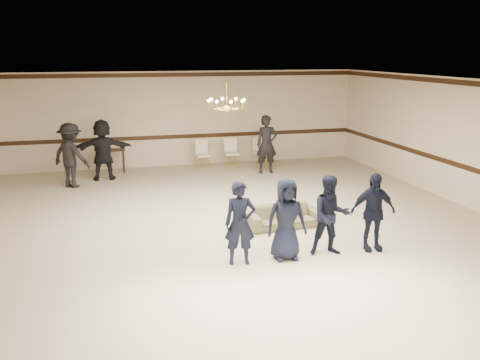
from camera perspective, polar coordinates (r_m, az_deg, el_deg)
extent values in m
cube|color=beige|center=(11.96, -0.24, -5.11)|extent=(12.00, 14.00, 0.01)
cube|color=#34241D|center=(11.34, -0.25, 10.38)|extent=(12.00, 14.00, 0.01)
cube|color=beige|center=(18.32, -5.88, 6.55)|extent=(12.00, 0.01, 3.20)
cube|color=beige|center=(5.38, 19.57, -11.92)|extent=(12.00, 0.01, 3.20)
cube|color=beige|center=(14.28, 23.78, 3.44)|extent=(0.01, 14.00, 3.20)
cube|color=black|center=(18.38, -5.82, 4.69)|extent=(12.00, 0.02, 0.14)
cube|color=black|center=(18.18, -5.98, 11.17)|extent=(12.00, 0.02, 0.14)
imported|color=black|center=(9.76, 0.00, -4.66)|extent=(0.62, 0.46, 1.56)
imported|color=black|center=(10.02, 4.99, -4.22)|extent=(0.78, 0.52, 1.56)
imported|color=black|center=(10.35, 9.68, -3.78)|extent=(0.85, 0.71, 1.56)
imported|color=black|center=(10.75, 14.06, -3.34)|extent=(0.95, 0.47, 1.56)
imported|color=#6A6746|center=(11.98, 4.77, -3.90)|extent=(1.70, 0.75, 0.49)
imported|color=black|center=(16.02, -17.68, 2.53)|extent=(1.38, 1.30, 1.87)
imported|color=black|center=(16.69, -14.50, 3.17)|extent=(1.76, 0.65, 1.87)
imported|color=black|center=(17.10, 2.88, 3.84)|extent=(0.71, 0.49, 1.87)
cube|color=black|center=(17.70, -13.70, 1.99)|extent=(0.95, 0.47, 0.77)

